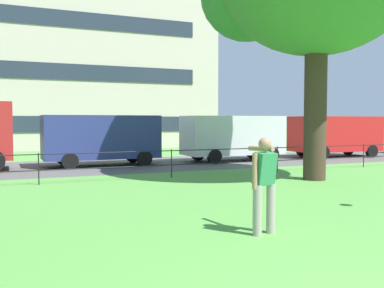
{
  "coord_description": "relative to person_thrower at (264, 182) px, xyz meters",
  "views": [
    {
      "loc": [
        -2.84,
        -1.94,
        1.98
      ],
      "look_at": [
        1.38,
        8.21,
        1.39
      ],
      "focal_mm": 39.74,
      "sensor_mm": 36.0,
      "label": 1
    }
  ],
  "objects": [
    {
      "name": "panel_van_far_left",
      "position": [
        6.04,
        12.4,
        0.35
      ],
      "size": [
        5.04,
        2.18,
        2.24
      ],
      "color": "silver",
      "rests_on": "ground"
    },
    {
      "name": "apartment_building_background",
      "position": [
        -2.91,
        28.93,
        6.4
      ],
      "size": [
        27.55,
        10.63,
        14.64
      ],
      "color": "beige",
      "rests_on": "ground"
    },
    {
      "name": "panel_van_right",
      "position": [
        -0.45,
        12.65,
        0.35
      ],
      "size": [
        5.05,
        2.21,
        2.24
      ],
      "color": "navy",
      "rests_on": "ground"
    },
    {
      "name": "person_thrower",
      "position": [
        0.0,
        0.0,
        0.0
      ],
      "size": [
        0.51,
        0.84,
        1.7
      ],
      "color": "gray",
      "rests_on": "ground"
    },
    {
      "name": "panel_van_center",
      "position": [
        12.38,
        12.3,
        0.35
      ],
      "size": [
        5.07,
        2.25,
        2.24
      ],
      "color": "red",
      "rests_on": "ground"
    },
    {
      "name": "park_fence",
      "position": [
        -1.15,
        7.65,
        -0.25
      ],
      "size": [
        39.61,
        0.04,
        1.0
      ],
      "color": "black",
      "rests_on": "ground"
    },
    {
      "name": "street_strip",
      "position": [
        -1.15,
        12.59,
        -0.92
      ],
      "size": [
        80.0,
        6.73,
        0.01
      ],
      "primitive_type": "cube",
      "color": "#565454",
      "rests_on": "ground"
    }
  ]
}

